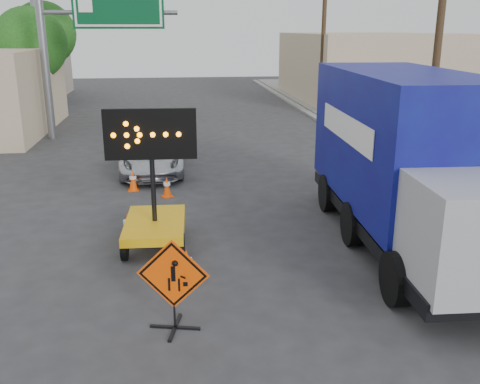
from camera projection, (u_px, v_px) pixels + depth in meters
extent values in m
plane|color=#2D2D30|center=(237.00, 345.00, 8.69)|extent=(100.00, 100.00, 0.00)
cube|color=gray|center=(357.00, 143.00, 23.77)|extent=(0.40, 60.00, 0.12)
cube|color=gray|center=(406.00, 141.00, 24.04)|extent=(4.00, 60.00, 0.15)
cube|color=tan|center=(367.00, 67.00, 38.03)|extent=(10.00, 14.00, 4.60)
cylinder|color=slate|center=(45.00, 64.00, 23.98)|extent=(0.36, 0.36, 6.80)
cylinder|color=slate|center=(110.00, 12.00, 23.70)|extent=(6.00, 0.20, 0.20)
cube|color=#05411F|center=(118.00, 5.00, 23.54)|extent=(4.00, 0.10, 2.00)
cube|color=silver|center=(118.00, 5.00, 23.48)|extent=(3.80, 0.01, 1.80)
cylinder|color=slate|center=(38.00, 36.00, 31.01)|extent=(0.44, 0.44, 9.00)
cylinder|color=#3F2F1B|center=(438.00, 42.00, 17.82)|extent=(0.26, 0.26, 9.00)
cylinder|color=#3F2F1B|center=(323.00, 36.00, 31.10)|extent=(0.26, 0.26, 9.00)
cylinder|color=#3F2F1B|center=(36.00, 94.00, 28.12)|extent=(0.28, 0.28, 3.25)
sphere|color=#194F16|center=(30.00, 44.00, 27.37)|extent=(3.71, 3.71, 3.71)
cylinder|color=#3F2F1B|center=(48.00, 78.00, 35.53)|extent=(0.28, 0.28, 3.58)
sphere|color=#194F16|center=(44.00, 33.00, 34.71)|extent=(4.10, 4.10, 4.10)
cube|color=black|center=(175.00, 327.00, 9.16)|extent=(0.86, 0.25, 0.04)
cube|color=black|center=(175.00, 327.00, 9.16)|extent=(0.25, 0.86, 0.04)
cylinder|color=black|center=(174.00, 311.00, 9.07)|extent=(0.03, 0.03, 0.68)
cube|color=#FF4C05|center=(173.00, 274.00, 8.87)|extent=(1.21, 0.30, 1.24)
cube|color=black|center=(173.00, 274.00, 8.87)|extent=(1.12, 0.26, 1.15)
cube|color=#E7A70C|center=(155.00, 225.00, 12.55)|extent=(1.46, 2.34, 0.21)
cylinder|color=black|center=(152.00, 171.00, 12.16)|extent=(0.11, 0.11, 2.51)
cube|color=black|center=(151.00, 134.00, 11.91)|extent=(2.06, 0.20, 1.14)
imported|color=#B7B9BF|center=(151.00, 154.00, 19.00)|extent=(2.36, 4.74, 1.29)
cube|color=black|center=(405.00, 221.00, 12.45)|extent=(2.89, 8.41, 0.31)
cube|color=#0D0864|center=(397.00, 138.00, 12.70)|extent=(2.90, 6.55, 3.11)
cube|color=#FF4C05|center=(187.00, 280.00, 10.89)|extent=(0.42, 0.42, 0.03)
cone|color=#FF4C05|center=(187.00, 264.00, 10.79)|extent=(0.27, 0.27, 0.67)
cylinder|color=silver|center=(187.00, 261.00, 10.77)|extent=(0.23, 0.23, 0.10)
cube|color=#FF4C05|center=(128.00, 237.00, 13.13)|extent=(0.39, 0.39, 0.03)
cone|color=#FF4C05|center=(128.00, 225.00, 13.04)|extent=(0.26, 0.26, 0.62)
cylinder|color=silver|center=(127.00, 222.00, 13.01)|extent=(0.21, 0.21, 0.09)
cube|color=#FF4C05|center=(167.00, 196.00, 16.33)|extent=(0.42, 0.42, 0.03)
cone|color=#FF4C05|center=(167.00, 186.00, 16.23)|extent=(0.25, 0.25, 0.61)
cylinder|color=silver|center=(167.00, 184.00, 16.21)|extent=(0.21, 0.21, 0.09)
cube|color=#FF4C05|center=(134.00, 190.00, 16.97)|extent=(0.35, 0.35, 0.03)
cone|color=#FF4C05|center=(133.00, 180.00, 16.87)|extent=(0.26, 0.26, 0.63)
cylinder|color=silver|center=(133.00, 178.00, 16.85)|extent=(0.21, 0.21, 0.09)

